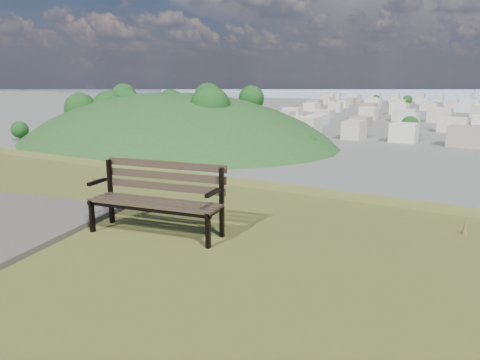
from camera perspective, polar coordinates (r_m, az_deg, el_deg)
The scene contains 4 objects.
park_bench at distance 5.76m, azimuth -9.92°, elevation -1.70°, with size 1.71×0.80×0.86m.
grass_tufts at distance 4.47m, azimuth -18.98°, elevation -11.45°, with size 12.49×7.38×0.28m.
green_wooded_hill at distance 197.71m, azimuth -8.06°, elevation 4.59°, with size 160.27×128.22×80.14m.
city_trees at distance 323.94m, azimuth 25.80°, elevation 7.36°, with size 406.52×387.20×9.98m.
Camera 1 is at (2.82, -2.86, 26.88)m, focal length 35.00 mm.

